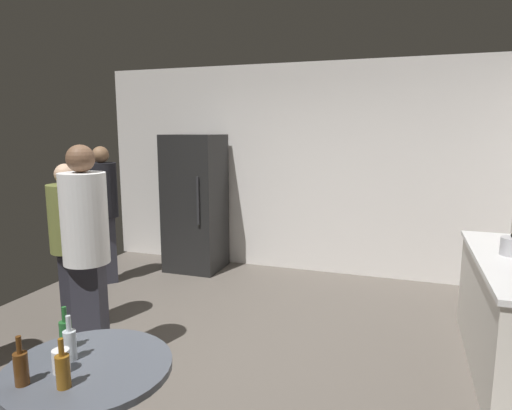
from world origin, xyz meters
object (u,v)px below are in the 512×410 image
(beer_bottle_clear, at_px, (70,344))
(beer_bottle_brown, at_px, (21,367))
(plastic_cup_white, at_px, (61,361))
(refrigerator, at_px, (195,203))
(person_in_white_shirt, at_px, (86,241))
(beer_bottle_green, at_px, (66,334))
(person_in_olive_shirt, at_px, (70,236))
(person_in_black_shirt, at_px, (103,204))
(beer_bottle_amber, at_px, (63,370))
(foreground_table, at_px, (90,385))

(beer_bottle_clear, bearing_deg, beer_bottle_brown, -101.62)
(beer_bottle_brown, relative_size, plastic_cup_white, 2.09)
(refrigerator, xyz_separation_m, person_in_white_shirt, (0.38, -2.59, 0.13))
(beer_bottle_green, height_order, person_in_olive_shirt, person_in_olive_shirt)
(plastic_cup_white, height_order, person_in_black_shirt, person_in_black_shirt)
(beer_bottle_amber, distance_m, person_in_black_shirt, 3.58)
(beer_bottle_green, bearing_deg, refrigerator, 106.00)
(refrigerator, relative_size, person_in_black_shirt, 1.08)
(beer_bottle_amber, xyz_separation_m, person_in_white_shirt, (-0.87, 1.22, 0.21))
(foreground_table, bearing_deg, person_in_black_shirt, 126.17)
(foreground_table, relative_size, beer_bottle_brown, 3.48)
(person_in_olive_shirt, bearing_deg, beer_bottle_brown, -2.63)
(beer_bottle_brown, distance_m, person_in_olive_shirt, 2.17)
(person_in_black_shirt, height_order, person_in_olive_shirt, person_in_black_shirt)
(refrigerator, xyz_separation_m, beer_bottle_amber, (1.25, -3.81, -0.08))
(beer_bottle_clear, relative_size, person_in_olive_shirt, 0.15)
(foreground_table, distance_m, beer_bottle_green, 0.30)
(refrigerator, xyz_separation_m, plastic_cup_white, (1.15, -3.71, -0.11))
(refrigerator, relative_size, beer_bottle_amber, 7.83)
(foreground_table, bearing_deg, person_in_white_shirt, 129.23)
(foreground_table, height_order, beer_bottle_clear, beer_bottle_clear)
(beer_bottle_green, distance_m, beer_bottle_clear, 0.13)
(person_in_olive_shirt, bearing_deg, beer_bottle_green, 2.06)
(refrigerator, relative_size, foreground_table, 2.25)
(person_in_white_shirt, bearing_deg, plastic_cup_white, 18.75)
(beer_bottle_amber, xyz_separation_m, person_in_black_shirt, (-2.04, 2.94, 0.16))
(plastic_cup_white, height_order, person_in_olive_shirt, person_in_olive_shirt)
(beer_bottle_green, bearing_deg, person_in_olive_shirt, 130.59)
(refrigerator, bearing_deg, foreground_table, -71.29)
(refrigerator, distance_m, foreground_table, 3.84)
(beer_bottle_clear, bearing_deg, beer_bottle_amber, -55.33)
(beer_bottle_amber, bearing_deg, beer_bottle_clear, 124.67)
(foreground_table, bearing_deg, beer_bottle_green, 155.10)
(beer_bottle_brown, xyz_separation_m, person_in_black_shirt, (-1.85, 2.98, 0.16))
(plastic_cup_white, bearing_deg, beer_bottle_amber, -44.21)
(foreground_table, height_order, beer_bottle_green, beer_bottle_green)
(beer_bottle_clear, height_order, person_in_black_shirt, person_in_black_shirt)
(beer_bottle_brown, bearing_deg, person_in_white_shirt, 118.19)
(person_in_white_shirt, xyz_separation_m, person_in_olive_shirt, (-0.59, 0.49, -0.12))
(beer_bottle_green, height_order, plastic_cup_white, beer_bottle_green)
(refrigerator, bearing_deg, plastic_cup_white, -72.81)
(foreground_table, height_order, person_in_white_shirt, person_in_white_shirt)
(beer_bottle_clear, distance_m, person_in_white_shirt, 1.27)
(foreground_table, relative_size, person_in_olive_shirt, 0.51)
(refrigerator, height_order, person_in_white_shirt, refrigerator)
(foreground_table, height_order, person_in_black_shirt, person_in_black_shirt)
(foreground_table, bearing_deg, beer_bottle_amber, -82.84)
(beer_bottle_amber, bearing_deg, person_in_white_shirt, 125.43)
(refrigerator, relative_size, beer_bottle_green, 7.83)
(beer_bottle_brown, height_order, plastic_cup_white, beer_bottle_brown)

